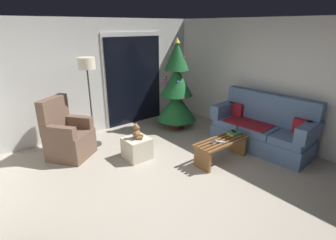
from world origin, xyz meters
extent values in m
plane|color=#9E9384|center=(0.00, 0.00, 0.00)|extent=(7.00, 7.00, 0.00)
cube|color=silver|center=(0.00, 3.06, 1.25)|extent=(5.72, 0.12, 2.50)
cube|color=silver|center=(2.86, 0.00, 1.25)|extent=(0.12, 6.00, 2.50)
cube|color=silver|center=(1.17, 2.99, 1.10)|extent=(1.60, 0.02, 2.20)
cube|color=black|center=(1.17, 2.97, 1.05)|extent=(1.50, 0.02, 2.10)
cube|color=slate|center=(2.25, 0.08, 0.17)|extent=(0.88, 1.95, 0.34)
cube|color=slate|center=(2.27, -0.54, 0.41)|extent=(0.72, 0.64, 0.14)
cube|color=slate|center=(2.23, 0.08, 0.41)|extent=(0.72, 0.64, 0.14)
cube|color=slate|center=(2.19, 0.70, 0.41)|extent=(0.72, 0.64, 0.14)
cube|color=slate|center=(2.55, 0.10, 0.78)|extent=(0.33, 1.91, 0.60)
cube|color=slate|center=(2.31, -0.79, 0.62)|extent=(0.77, 0.25, 0.28)
cube|color=slate|center=(2.19, 0.95, 0.62)|extent=(0.77, 0.25, 0.28)
cube|color=maroon|center=(2.19, 0.32, 0.49)|extent=(0.66, 0.94, 0.02)
cube|color=maroon|center=(2.46, -0.61, 0.62)|extent=(0.14, 0.33, 0.28)
cube|color=maroon|center=(2.36, 0.79, 0.62)|extent=(0.14, 0.33, 0.28)
cube|color=brown|center=(1.26, 0.04, 0.39)|extent=(1.10, 0.05, 0.04)
cube|color=brown|center=(1.26, 0.13, 0.39)|extent=(1.10, 0.05, 0.04)
cube|color=brown|center=(1.26, 0.22, 0.39)|extent=(1.10, 0.05, 0.04)
cube|color=brown|center=(1.26, 0.31, 0.39)|extent=(1.10, 0.05, 0.04)
cube|color=brown|center=(1.26, 0.40, 0.39)|extent=(1.10, 0.05, 0.04)
cube|color=brown|center=(0.77, 0.22, 0.19)|extent=(0.05, 0.36, 0.37)
cube|color=brown|center=(1.75, 0.22, 0.19)|extent=(0.05, 0.36, 0.37)
cube|color=#ADADB2|center=(1.15, 0.17, 0.42)|extent=(0.12, 0.16, 0.02)
cube|color=#333338|center=(1.05, 0.26, 0.42)|extent=(0.16, 0.11, 0.02)
cube|color=#B79333|center=(1.62, 0.25, 0.42)|extent=(0.22, 0.20, 0.02)
cube|color=#337042|center=(1.64, 0.25, 0.45)|extent=(0.23, 0.21, 0.03)
cube|color=black|center=(1.64, 0.28, 0.47)|extent=(0.13, 0.16, 0.01)
cylinder|color=#4C1E19|center=(1.70, 2.00, 0.05)|extent=(0.36, 0.36, 0.10)
cylinder|color=brown|center=(1.70, 2.00, 0.16)|extent=(0.08, 0.08, 0.12)
cone|color=#195628|center=(1.70, 2.00, 0.54)|extent=(0.94, 0.94, 0.65)
cone|color=#195628|center=(1.70, 2.00, 1.13)|extent=(0.74, 0.74, 0.65)
cone|color=#195628|center=(1.70, 2.00, 1.72)|extent=(0.55, 0.55, 0.65)
sphere|color=red|center=(1.80, 1.88, 1.69)|extent=(0.06, 0.06, 0.06)
sphere|color=red|center=(1.58, 2.24, 1.21)|extent=(0.06, 0.06, 0.06)
sphere|color=red|center=(1.62, 1.66, 0.82)|extent=(0.06, 0.06, 0.06)
sphere|color=#B233A5|center=(1.47, 2.15, 1.16)|extent=(0.06, 0.06, 0.06)
sphere|color=#B233A5|center=(1.80, 1.81, 1.43)|extent=(0.06, 0.06, 0.06)
sphere|color=#B233A5|center=(1.85, 2.07, 1.68)|extent=(0.06, 0.06, 0.06)
sphere|color=blue|center=(1.55, 1.78, 1.18)|extent=(0.06, 0.06, 0.06)
sphere|color=blue|center=(1.55, 2.18, 1.37)|extent=(0.06, 0.06, 0.06)
sphere|color=#B233A5|center=(1.42, 2.04, 1.12)|extent=(0.06, 0.06, 0.06)
sphere|color=#1E8C33|center=(1.87, 2.05, 1.61)|extent=(0.06, 0.06, 0.06)
cone|color=#EAD14C|center=(1.70, 2.00, 2.04)|extent=(0.14, 0.14, 0.12)
cube|color=brown|center=(-0.81, 2.10, 0.16)|extent=(0.95, 0.95, 0.31)
cube|color=brown|center=(-0.81, 2.10, 0.40)|extent=(0.95, 0.95, 0.18)
cube|color=brown|center=(-0.97, 2.31, 0.81)|extent=(0.64, 0.53, 0.64)
cube|color=brown|center=(-0.57, 2.25, 0.60)|extent=(0.46, 0.55, 0.22)
cube|color=brown|center=(-1.02, 1.91, 0.60)|extent=(0.46, 0.55, 0.22)
cylinder|color=#2D2D30|center=(-0.26, 2.32, 0.01)|extent=(0.28, 0.28, 0.02)
cylinder|color=#2D2D30|center=(-0.26, 2.32, 0.80)|extent=(0.03, 0.03, 1.55)
cylinder|color=beige|center=(-0.26, 2.32, 1.67)|extent=(0.32, 0.32, 0.22)
cube|color=beige|center=(0.12, 1.27, 0.20)|extent=(0.44, 0.44, 0.40)
cylinder|color=brown|center=(0.20, 1.26, 0.43)|extent=(0.12, 0.12, 0.06)
cylinder|color=brown|center=(0.13, 1.19, 0.43)|extent=(0.12, 0.12, 0.06)
sphere|color=brown|center=(0.12, 1.27, 0.50)|extent=(0.15, 0.15, 0.15)
sphere|color=brown|center=(0.12, 1.27, 0.62)|extent=(0.11, 0.11, 0.11)
sphere|color=#A37A51|center=(0.15, 1.23, 0.61)|extent=(0.04, 0.04, 0.04)
sphere|color=brown|center=(0.14, 1.29, 0.66)|extent=(0.04, 0.04, 0.04)
sphere|color=brown|center=(0.09, 1.24, 0.66)|extent=(0.04, 0.04, 0.04)
sphere|color=brown|center=(0.18, 1.31, 0.51)|extent=(0.06, 0.06, 0.06)
sphere|color=brown|center=(0.08, 1.20, 0.51)|extent=(0.06, 0.06, 0.06)
camera|label=1|loc=(-2.21, -2.54, 2.35)|focal=28.25mm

